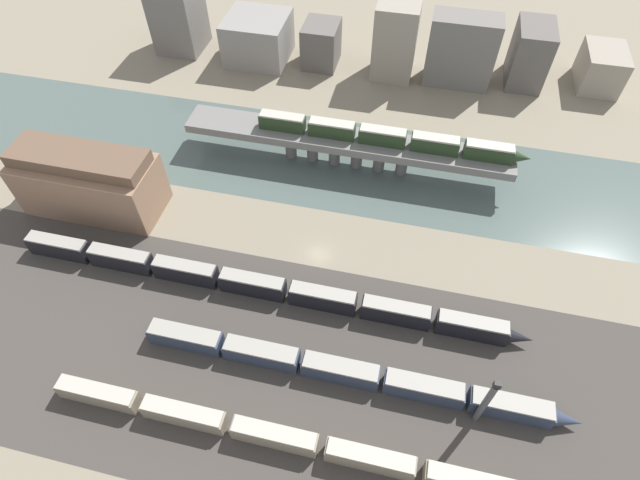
# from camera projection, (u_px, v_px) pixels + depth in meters

# --- Properties ---
(ground_plane) EXTENTS (400.00, 400.00, 0.00)m
(ground_plane) POSITION_uv_depth(u_px,v_px,m) (319.00, 254.00, 95.38)
(ground_plane) COLOR gray
(railbed_yard) EXTENTS (280.00, 42.00, 0.01)m
(railbed_yard) POSITION_uv_depth(u_px,v_px,m) (285.00, 369.00, 80.58)
(railbed_yard) COLOR #423D38
(railbed_yard) RESTS_ON ground
(river_water) EXTENTS (320.00, 29.87, 0.01)m
(river_water) POSITION_uv_depth(u_px,v_px,m) (345.00, 164.00, 111.56)
(river_water) COLOR #4C5B56
(river_water) RESTS_ON ground
(bridge) EXTENTS (70.42, 7.91, 7.43)m
(bridge) POSITION_uv_depth(u_px,v_px,m) (346.00, 143.00, 107.00)
(bridge) COLOR slate
(bridge) RESTS_ON ground
(train_on_bridge) EXTENTS (56.44, 2.84, 3.46)m
(train_on_bridge) POSITION_uv_depth(u_px,v_px,m) (389.00, 137.00, 103.25)
(train_on_bridge) COLOR #23381E
(train_on_bridge) RESTS_ON bridge
(train_yard_near) EXTENTS (73.26, 2.61, 3.59)m
(train_yard_near) POSITION_uv_depth(u_px,v_px,m) (284.00, 438.00, 71.95)
(train_yard_near) COLOR gray
(train_yard_near) RESTS_ON ground
(train_yard_mid) EXTENTS (68.69, 3.11, 3.65)m
(train_yard_mid) POSITION_uv_depth(u_px,v_px,m) (351.00, 373.00, 78.27)
(train_yard_mid) COLOR #2D384C
(train_yard_mid) RESTS_ON ground
(train_yard_far) EXTENTS (92.41, 2.76, 4.14)m
(train_yard_far) POSITION_uv_depth(u_px,v_px,m) (259.00, 286.00, 88.33)
(train_yard_far) COLOR black
(train_yard_far) RESTS_ON ground
(warehouse_building) EXTENTS (27.05, 11.93, 13.97)m
(warehouse_building) POSITION_uv_depth(u_px,v_px,m) (89.00, 181.00, 98.52)
(warehouse_building) COLOR #937056
(warehouse_building) RESTS_ON ground
(signal_tower) EXTENTS (1.00, 0.95, 12.93)m
(signal_tower) POSITION_uv_depth(u_px,v_px,m) (486.00, 402.00, 70.64)
(signal_tower) COLOR #4C4C51
(signal_tower) RESTS_ON ground
(city_block_far_left) EXTENTS (11.86, 12.67, 18.60)m
(city_block_far_left) POSITION_uv_depth(u_px,v_px,m) (178.00, 15.00, 135.63)
(city_block_far_left) COLOR slate
(city_block_far_left) RESTS_ON ground
(city_block_left) EXTENTS (16.26, 15.78, 11.47)m
(city_block_left) POSITION_uv_depth(u_px,v_px,m) (258.00, 38.00, 134.84)
(city_block_left) COLOR gray
(city_block_left) RESTS_ON ground
(city_block_center) EXTENTS (9.10, 10.78, 11.04)m
(city_block_center) POSITION_uv_depth(u_px,v_px,m) (321.00, 44.00, 133.27)
(city_block_center) COLOR #605B56
(city_block_center) RESTS_ON ground
(city_block_right) EXTENTS (10.54, 10.16, 19.12)m
(city_block_right) POSITION_uv_depth(u_px,v_px,m) (395.00, 40.00, 126.73)
(city_block_right) COLOR gray
(city_block_right) RESTS_ON ground
(city_block_far_right) EXTENTS (16.75, 8.20, 17.51)m
(city_block_far_right) POSITION_uv_depth(u_px,v_px,m) (461.00, 51.00, 125.11)
(city_block_far_right) COLOR slate
(city_block_far_right) RESTS_ON ground
(city_block_tall) EXTENTS (8.82, 13.57, 14.85)m
(city_block_tall) POSITION_uv_depth(u_px,v_px,m) (530.00, 54.00, 126.55)
(city_block_tall) COLOR #605B56
(city_block_tall) RESTS_ON ground
(city_block_low) EXTENTS (9.84, 13.68, 9.55)m
(city_block_low) POSITION_uv_depth(u_px,v_px,m) (601.00, 68.00, 127.35)
(city_block_low) COLOR gray
(city_block_low) RESTS_ON ground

